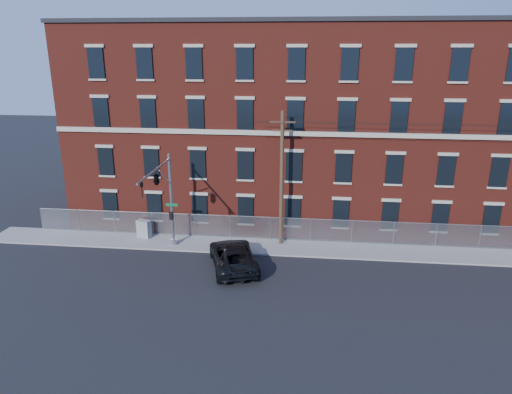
{
  "coord_description": "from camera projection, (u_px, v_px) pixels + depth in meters",
  "views": [
    {
      "loc": [
        3.77,
        -27.18,
        14.35
      ],
      "look_at": [
        0.31,
        4.0,
        4.25
      ],
      "focal_mm": 32.85,
      "sensor_mm": 36.0,
      "label": 1
    }
  ],
  "objects": [
    {
      "name": "ground",
      "position": [
        245.0,
        278.0,
        30.51
      ],
      "size": [
        140.0,
        140.0,
        0.0
      ],
      "primitive_type": "plane",
      "color": "black",
      "rests_on": "ground"
    },
    {
      "name": "sidewalk",
      "position": [
        417.0,
        253.0,
        33.96
      ],
      "size": [
        65.0,
        3.0,
        0.12
      ],
      "primitive_type": "cube",
      "color": "gray",
      "rests_on": "ground"
    },
    {
      "name": "mill_building",
      "position": [
        405.0,
        123.0,
        39.93
      ],
      "size": [
        55.3,
        14.32,
        16.3
      ],
      "color": "maroon",
      "rests_on": "ground"
    },
    {
      "name": "chain_link_fence",
      "position": [
        415.0,
        234.0,
        34.89
      ],
      "size": [
        59.06,
        0.06,
        1.85
      ],
      "color": "#A5A8AD",
      "rests_on": "ground"
    },
    {
      "name": "traffic_signal_mast",
      "position": [
        160.0,
        186.0,
        31.56
      ],
      "size": [
        0.9,
        6.75,
        7.0
      ],
      "color": "#9EA0A5",
      "rests_on": "ground"
    },
    {
      "name": "utility_pole_near",
      "position": [
        282.0,
        177.0,
        33.96
      ],
      "size": [
        1.8,
        0.28,
        10.0
      ],
      "color": "#4C3726",
      "rests_on": "ground"
    },
    {
      "name": "pickup_truck",
      "position": [
        233.0,
        256.0,
        31.7
      ],
      "size": [
        4.48,
        6.6,
        1.68
      ],
      "primitive_type": "imported",
      "rotation": [
        0.0,
        0.0,
        3.45
      ],
      "color": "black",
      "rests_on": "ground"
    },
    {
      "name": "utility_cabinet",
      "position": [
        144.0,
        229.0,
        36.52
      ],
      "size": [
        1.22,
        0.89,
        1.37
      ],
      "primitive_type": "cube",
      "rotation": [
        0.0,
        0.0,
        -0.35
      ],
      "color": "gray",
      "rests_on": "sidewalk"
    }
  ]
}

